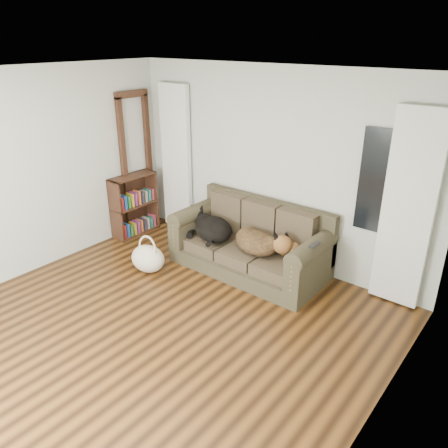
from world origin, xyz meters
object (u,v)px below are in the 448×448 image
Objects in this scene: dog_shepherd at (259,242)px; tote_bag at (148,260)px; sofa at (249,239)px; dog_black_lab at (211,228)px; bookshelf at (134,203)px.

dog_shepherd is 1.37× the size of tote_bag.
dog_black_lab is at bearing -170.93° from sofa.
dog_shepherd reaches higher than dog_black_lab.
dog_shepherd is (0.78, 0.03, 0.01)m from dog_black_lab.
dog_black_lab is 1.03× the size of dog_shepherd.
dog_shepherd is (0.21, -0.06, 0.04)m from sofa.
dog_shepherd is at bearing 32.89° from tote_bag.
sofa is 0.58m from dog_black_lab.
dog_shepherd is at bearing 34.67° from dog_black_lab.
bookshelf is at bearing 146.13° from tote_bag.
dog_black_lab is 0.73× the size of bookshelf.
tote_bag is 0.52× the size of bookshelf.
dog_black_lab is 1.54m from bookshelf.
bookshelf reaches higher than dog_shepherd.
tote_bag is (-0.46, -0.77, -0.32)m from dog_black_lab.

